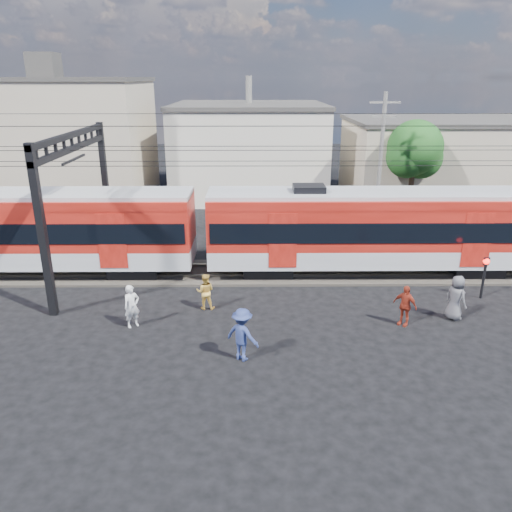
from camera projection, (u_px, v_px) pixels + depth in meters
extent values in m
plane|color=black|center=(303.00, 358.00, 17.49)|extent=(120.00, 120.00, 0.00)
cube|color=#2D2823|center=(287.00, 272.00, 25.00)|extent=(70.00, 3.40, 0.12)
cube|color=#59544C|center=(289.00, 276.00, 24.26)|extent=(70.00, 0.12, 0.12)
cube|color=#59544C|center=(287.00, 265.00, 25.67)|extent=(70.00, 0.12, 0.12)
cube|color=black|center=(136.00, 267.00, 24.84)|extent=(2.40, 2.20, 0.70)
cube|color=#A4A7AC|center=(31.00, 252.00, 24.53)|extent=(16.00, 3.00, 0.90)
cube|color=maroon|center=(26.00, 220.00, 23.98)|extent=(16.00, 3.00, 2.40)
cube|color=black|center=(26.00, 225.00, 24.06)|extent=(15.68, 3.08, 0.95)
cube|color=#A4A7AC|center=(22.00, 195.00, 23.55)|extent=(16.00, 2.60, 0.25)
cube|color=black|center=(268.00, 267.00, 24.90)|extent=(2.40, 2.20, 0.70)
cube|color=black|center=(472.00, 266.00, 24.98)|extent=(2.40, 2.20, 0.70)
cube|color=#A4A7AC|center=(371.00, 251.00, 24.67)|extent=(16.00, 3.00, 0.90)
cube|color=maroon|center=(374.00, 219.00, 24.11)|extent=(16.00, 3.00, 2.40)
cube|color=black|center=(373.00, 224.00, 24.19)|extent=(15.68, 3.08, 0.95)
cube|color=#A4A7AC|center=(376.00, 194.00, 23.69)|extent=(16.00, 2.60, 0.25)
cube|color=black|center=(42.00, 234.00, 19.53)|extent=(0.30, 0.30, 7.00)
cube|color=black|center=(106.00, 186.00, 28.00)|extent=(0.30, 0.30, 7.00)
cube|color=black|center=(71.00, 135.00, 22.65)|extent=(0.25, 9.30, 0.25)
cube|color=black|center=(73.00, 148.00, 22.85)|extent=(0.25, 9.30, 0.25)
cylinder|color=black|center=(291.00, 166.00, 22.51)|extent=(70.00, 0.03, 0.03)
cylinder|color=black|center=(289.00, 161.00, 23.82)|extent=(70.00, 0.03, 0.03)
cylinder|color=black|center=(291.00, 150.00, 22.27)|extent=(70.00, 0.03, 0.03)
cylinder|color=black|center=(289.00, 146.00, 23.59)|extent=(70.00, 0.03, 0.03)
cylinder|color=black|center=(298.00, 126.00, 19.19)|extent=(70.00, 0.03, 0.03)
cylinder|color=black|center=(286.00, 114.00, 25.78)|extent=(70.00, 0.03, 0.03)
cube|color=tan|center=(55.00, 143.00, 38.43)|extent=(14.00, 10.00, 9.00)
cube|color=#3F3D3A|center=(46.00, 79.00, 36.86)|extent=(14.28, 10.20, 0.30)
cube|color=beige|center=(249.00, 151.00, 41.71)|extent=(12.00, 12.00, 7.00)
cube|color=#3F3D3A|center=(249.00, 105.00, 40.47)|extent=(12.24, 12.24, 0.30)
cube|color=tan|center=(452.00, 162.00, 39.18)|extent=(16.00, 10.00, 6.00)
cube|color=#3F3D3A|center=(458.00, 121.00, 38.11)|extent=(16.32, 10.20, 0.30)
cylinder|color=slate|center=(380.00, 165.00, 30.22)|extent=(0.24, 0.24, 8.50)
cube|color=slate|center=(385.00, 102.00, 28.99)|extent=(1.80, 0.12, 0.12)
cube|color=slate|center=(384.00, 117.00, 29.26)|extent=(1.40, 0.12, 0.12)
cylinder|color=#382619|center=(410.00, 192.00, 33.84)|extent=(0.36, 0.36, 3.92)
sphere|color=#164D1A|center=(415.00, 148.00, 32.85)|extent=(3.64, 3.64, 3.64)
sphere|color=#164D1A|center=(421.00, 158.00, 33.37)|extent=(2.80, 2.80, 2.80)
imported|color=silver|center=(132.00, 306.00, 19.42)|extent=(0.75, 0.72, 1.73)
imported|color=gold|center=(205.00, 292.00, 20.96)|extent=(0.78, 0.62, 1.56)
imported|color=navy|center=(242.00, 335.00, 17.08)|extent=(1.43, 1.26, 1.92)
imported|color=maroon|center=(405.00, 305.00, 19.55)|extent=(1.00, 0.97, 1.68)
imported|color=#4F4F54|center=(456.00, 298.00, 20.00)|extent=(0.97, 1.09, 1.87)
cylinder|color=black|center=(483.00, 279.00, 21.92)|extent=(0.12, 0.12, 1.79)
sphere|color=#FF140C|center=(486.00, 261.00, 21.64)|extent=(0.28, 0.28, 0.28)
cube|color=black|center=(486.00, 261.00, 21.64)|extent=(0.25, 0.06, 0.35)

